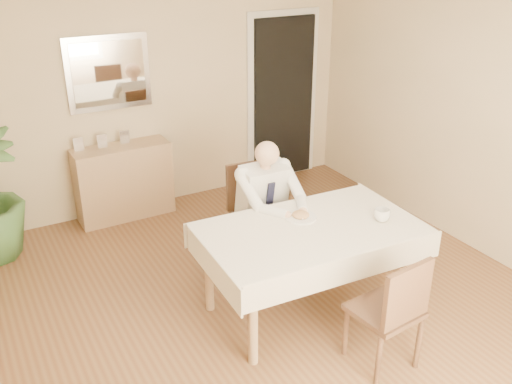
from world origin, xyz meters
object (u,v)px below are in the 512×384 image
chair_near (393,309)px  coffee_mug (382,215)px  dining_table (310,237)px  seated_man (272,205)px  chair_far (256,208)px  sideboard (124,182)px

chair_near → coffee_mug: (0.46, 0.69, 0.30)m
dining_table → coffee_mug: coffee_mug is taller
chair_near → seated_man: 1.49m
chair_far → seated_man: seated_man is taller
chair_far → sideboard: size_ratio=0.94×
seated_man → sideboard: seated_man is taller
chair_far → coffee_mug: bearing=-55.8°
seated_man → coffee_mug: (0.55, -0.78, 0.11)m
seated_man → coffee_mug: seated_man is taller
dining_table → sideboard: sideboard is taller
chair_near → seated_man: (-0.10, 1.47, 0.19)m
sideboard → seated_man: bearing=-67.0°
chair_far → chair_near: bearing=-80.0°
dining_table → seated_man: (-0.00, 0.59, 0.02)m
seated_man → chair_near: bearing=-86.2°
chair_near → seated_man: size_ratio=0.72×
dining_table → chair_far: bearing=92.5°
coffee_mug → sideboard: size_ratio=0.13×
dining_table → coffee_mug: (0.55, -0.18, 0.14)m
dining_table → coffee_mug: size_ratio=13.49×
coffee_mug → seated_man: bearing=125.5°
dining_table → chair_near: chair_near is taller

